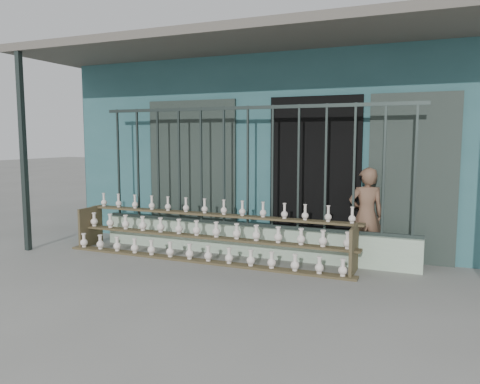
% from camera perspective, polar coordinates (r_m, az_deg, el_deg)
% --- Properties ---
extents(ground, '(60.00, 60.00, 0.00)m').
position_cam_1_polar(ground, '(6.06, -3.72, -10.45)').
color(ground, slate).
extents(workshop_building, '(7.40, 6.60, 3.21)m').
position_cam_1_polar(workshop_building, '(9.76, 7.40, 5.62)').
color(workshop_building, '#2E5D62').
rests_on(workshop_building, ground).
extents(parapet_wall, '(5.00, 0.20, 0.45)m').
position_cam_1_polar(parapet_wall, '(7.15, 0.93, -5.93)').
color(parapet_wall, '#AFCCAF').
rests_on(parapet_wall, ground).
extents(security_fence, '(5.00, 0.04, 1.80)m').
position_cam_1_polar(security_fence, '(6.99, 0.95, 3.10)').
color(security_fence, '#283330').
rests_on(security_fence, parapet_wall).
extents(shelf_rack, '(4.50, 0.68, 0.85)m').
position_cam_1_polar(shelf_rack, '(6.95, -4.16, -5.13)').
color(shelf_rack, brown).
rests_on(shelf_rack, ground).
extents(elderly_woman, '(0.58, 0.49, 1.36)m').
position_cam_1_polar(elderly_woman, '(6.90, 15.12, -2.74)').
color(elderly_woman, brown).
rests_on(elderly_woman, ground).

